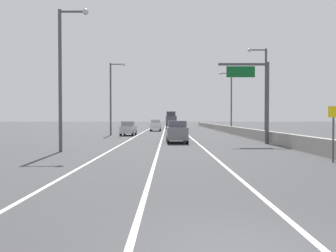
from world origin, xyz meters
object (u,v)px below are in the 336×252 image
at_px(speed_advisory_sign, 334,129).
at_px(car_silver_1, 128,128).
at_px(lamp_post_left_near, 64,70).
at_px(box_truck, 171,121).
at_px(lamp_post_left_mid, 113,94).
at_px(car_gray_0, 177,132).
at_px(lamp_post_right_second, 264,87).
at_px(car_black_2, 175,127).
at_px(car_white_3, 156,125).
at_px(lamp_post_right_third, 230,98).
at_px(overhead_sign_gantry, 259,92).

relative_size(speed_advisory_sign, car_silver_1, 0.73).
height_order(lamp_post_left_near, box_truck, lamp_post_left_near).
distance_m(lamp_post_left_mid, car_gray_0, 17.55).
relative_size(lamp_post_right_second, lamp_post_left_near, 1.00).
height_order(lamp_post_left_near, car_black_2, lamp_post_left_near).
relative_size(lamp_post_left_near, car_white_3, 2.21).
height_order(car_gray_0, car_silver_1, car_gray_0).
height_order(lamp_post_right_second, lamp_post_left_near, same).
bearing_deg(box_truck, car_silver_1, -100.38).
distance_m(car_white_3, box_truck, 17.17).
relative_size(car_gray_0, car_black_2, 0.93).
bearing_deg(speed_advisory_sign, car_silver_1, 116.68).
xyz_separation_m(lamp_post_left_near, box_truck, (8.00, 55.83, -3.96)).
bearing_deg(lamp_post_left_near, lamp_post_left_mid, 90.92).
height_order(speed_advisory_sign, box_truck, box_truck).
xyz_separation_m(lamp_post_left_near, lamp_post_left_mid, (-0.37, 23.34, 0.00)).
bearing_deg(car_black_2, car_gray_0, -90.44).
height_order(car_white_3, box_truck, box_truck).
bearing_deg(lamp_post_right_third, lamp_post_left_near, -118.05).
height_order(lamp_post_right_third, lamp_post_left_mid, same).
xyz_separation_m(speed_advisory_sign, car_silver_1, (-14.21, 28.28, -0.80)).
bearing_deg(lamp_post_left_mid, lamp_post_right_second, -28.68).
xyz_separation_m(lamp_post_right_third, car_gray_0, (-9.40, -24.17, -4.70)).
bearing_deg(lamp_post_right_second, car_white_3, 116.45).
relative_size(overhead_sign_gantry, car_black_2, 1.56).
height_order(overhead_sign_gantry, box_truck, overhead_sign_gantry).
distance_m(lamp_post_right_third, box_truck, 25.14).
xyz_separation_m(lamp_post_right_third, box_truck, (-9.53, 22.93, -3.96)).
bearing_deg(car_silver_1, car_gray_0, -65.63).
bearing_deg(speed_advisory_sign, car_white_3, 103.92).
bearing_deg(lamp_post_left_mid, car_black_2, 32.01).
bearing_deg(car_silver_1, car_white_3, 79.24).
relative_size(car_black_2, box_truck, 0.54).
height_order(lamp_post_right_second, car_gray_0, lamp_post_right_second).
xyz_separation_m(lamp_post_right_second, box_truck, (-9.70, 42.38, -3.96)).
bearing_deg(lamp_post_right_second, car_gray_0, -153.73).
height_order(car_silver_1, box_truck, box_truck).
bearing_deg(car_black_2, lamp_post_left_mid, -147.99).
relative_size(lamp_post_left_mid, car_white_3, 2.21).
xyz_separation_m(car_gray_0, car_silver_1, (-6.24, 13.77, -0.09)).
distance_m(overhead_sign_gantry, box_truck, 49.00).
bearing_deg(car_gray_0, car_black_2, 89.56).
bearing_deg(car_silver_1, car_black_2, 44.40).
relative_size(lamp_post_right_third, lamp_post_left_near, 1.00).
xyz_separation_m(car_gray_0, car_white_3, (-3.11, 30.21, 0.00)).
height_order(overhead_sign_gantry, car_gray_0, overhead_sign_gantry).
xyz_separation_m(overhead_sign_gantry, car_silver_1, (-13.77, 14.97, -3.77)).
distance_m(lamp_post_right_third, car_black_2, 11.21).
relative_size(speed_advisory_sign, lamp_post_left_mid, 0.30).
relative_size(lamp_post_right_third, car_silver_1, 2.42).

